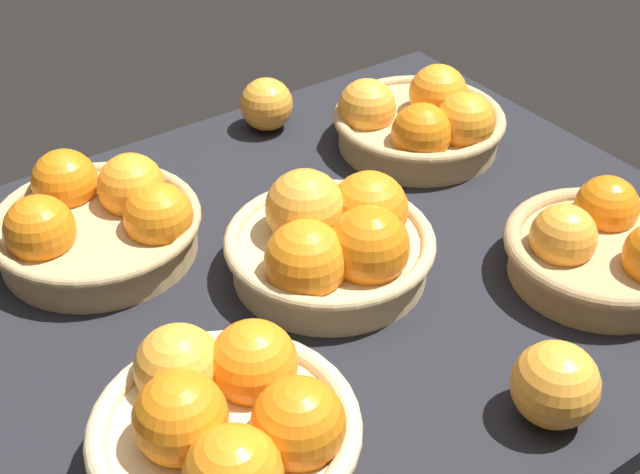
% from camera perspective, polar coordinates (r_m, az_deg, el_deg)
% --- Properties ---
extents(market_tray, '(0.84, 0.72, 0.03)m').
position_cam_1_polar(market_tray, '(0.98, 1.10, -2.31)').
color(market_tray, black).
rests_on(market_tray, ground).
extents(basket_far_left, '(0.20, 0.20, 0.09)m').
position_cam_1_polar(basket_far_left, '(0.97, 17.62, -0.70)').
color(basket_far_left, tan).
rests_on(basket_far_left, market_tray).
extents(basket_near_left, '(0.22, 0.22, 0.10)m').
position_cam_1_polar(basket_near_left, '(1.15, 6.42, 7.34)').
color(basket_near_left, tan).
rests_on(basket_near_left, market_tray).
extents(basket_near_right, '(0.23, 0.23, 0.10)m').
position_cam_1_polar(basket_near_right, '(0.99, -14.02, 1.03)').
color(basket_near_right, tan).
rests_on(basket_near_right, market_tray).
extents(basket_far_right, '(0.22, 0.22, 0.11)m').
position_cam_1_polar(basket_far_right, '(0.74, -5.97, -12.01)').
color(basket_far_right, '#D3BC8C').
rests_on(basket_far_right, market_tray).
extents(basket_center, '(0.22, 0.22, 0.11)m').
position_cam_1_polar(basket_center, '(0.92, 0.85, -0.32)').
color(basket_center, tan).
rests_on(basket_center, market_tray).
extents(loose_orange_front_gap, '(0.07, 0.07, 0.07)m').
position_cam_1_polar(loose_orange_front_gap, '(1.20, -3.45, 8.47)').
color(loose_orange_front_gap, '#F49E33').
rests_on(loose_orange_front_gap, market_tray).
extents(loose_orange_back_gap, '(0.08, 0.08, 0.08)m').
position_cam_1_polar(loose_orange_back_gap, '(0.80, 14.82, -9.12)').
color(loose_orange_back_gap, '#F49E33').
rests_on(loose_orange_back_gap, market_tray).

